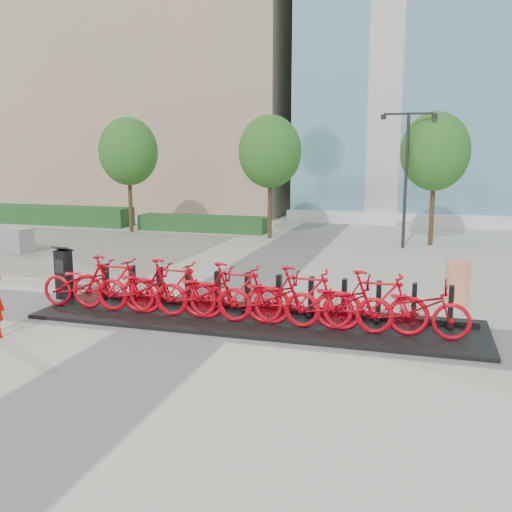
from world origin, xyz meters
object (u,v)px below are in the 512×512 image
(construction_barrel, at_px, (458,283))
(jersey_barrier, at_px, (7,239))
(bike_0, at_px, (84,284))
(kiosk, at_px, (64,273))

(construction_barrel, xyz_separation_m, jersey_barrier, (-15.43, 3.21, -0.09))
(bike_0, height_order, kiosk, kiosk)
(kiosk, xyz_separation_m, jersey_barrier, (-6.33, 5.63, -0.26))
(bike_0, distance_m, kiosk, 1.12)
(bike_0, relative_size, jersey_barrier, 0.92)
(construction_barrel, bearing_deg, bike_0, -159.69)
(bike_0, relative_size, kiosk, 1.63)
(kiosk, bearing_deg, construction_barrel, 18.11)
(construction_barrel, height_order, jersey_barrier, construction_barrel)
(jersey_barrier, bearing_deg, construction_barrel, 4.54)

